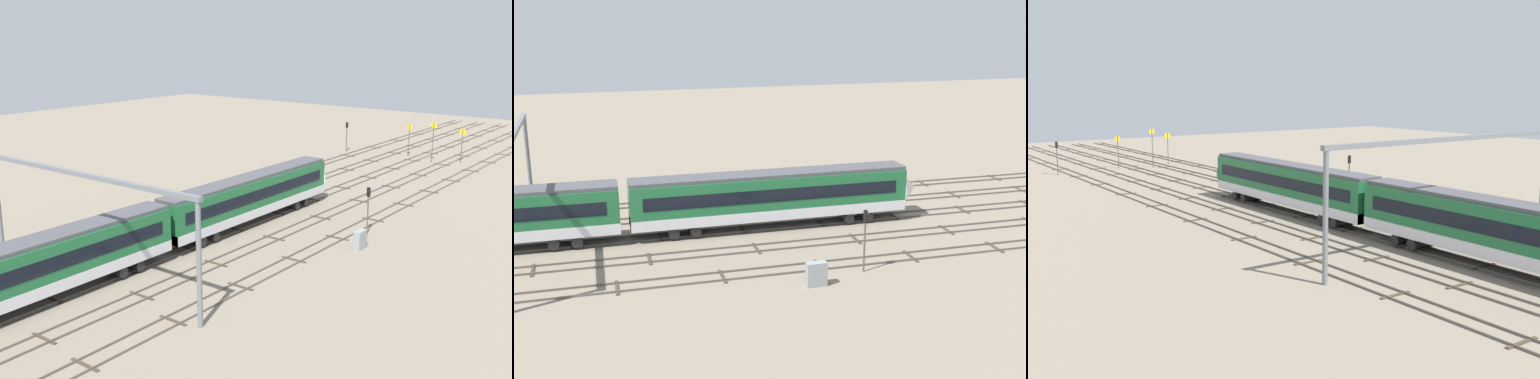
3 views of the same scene
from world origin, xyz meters
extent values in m
plane|color=gray|center=(0.00, 0.00, 0.00)|extent=(192.98, 192.98, 0.00)
cube|color=#59544C|center=(0.00, -10.24, 0.08)|extent=(176.98, 0.07, 0.16)
cube|color=#59544C|center=(0.00, -8.81, 0.08)|extent=(176.98, 0.07, 0.16)
cube|color=#473828|center=(-25.81, -9.52, 0.04)|extent=(0.24, 2.40, 0.08)
cube|color=#473828|center=(-18.44, -9.52, 0.04)|extent=(0.24, 2.40, 0.08)
cube|color=#473828|center=(-11.06, -9.52, 0.04)|extent=(0.24, 2.40, 0.08)
cube|color=#473828|center=(-3.69, -9.52, 0.04)|extent=(0.24, 2.40, 0.08)
cube|color=#473828|center=(3.69, -9.52, 0.04)|extent=(0.24, 2.40, 0.08)
cube|color=#473828|center=(11.06, -9.52, 0.04)|extent=(0.24, 2.40, 0.08)
cube|color=#473828|center=(18.44, -9.52, 0.04)|extent=(0.24, 2.40, 0.08)
cube|color=#473828|center=(25.81, -9.52, 0.04)|extent=(0.24, 2.40, 0.08)
cube|color=#473828|center=(33.18, -9.52, 0.04)|extent=(0.24, 2.40, 0.08)
cube|color=#473828|center=(40.56, -9.52, 0.04)|extent=(0.24, 2.40, 0.08)
cube|color=#473828|center=(47.93, -9.52, 0.04)|extent=(0.24, 2.40, 0.08)
cube|color=#473828|center=(55.31, -9.52, 0.04)|extent=(0.24, 2.40, 0.08)
cube|color=#59544C|center=(0.00, -5.48, 0.08)|extent=(176.98, 0.07, 0.16)
cube|color=#59544C|center=(0.00, -4.04, 0.08)|extent=(176.98, 0.07, 0.16)
cube|color=#473828|center=(-25.28, -4.76, 0.04)|extent=(0.24, 2.40, 0.08)
cube|color=#473828|center=(-16.85, -4.76, 0.04)|extent=(0.24, 2.40, 0.08)
cube|color=#473828|center=(-8.43, -4.76, 0.04)|extent=(0.24, 2.40, 0.08)
cube|color=#473828|center=(0.00, -4.76, 0.04)|extent=(0.24, 2.40, 0.08)
cube|color=#473828|center=(8.43, -4.76, 0.04)|extent=(0.24, 2.40, 0.08)
cube|color=#473828|center=(16.85, -4.76, 0.04)|extent=(0.24, 2.40, 0.08)
cube|color=#473828|center=(25.28, -4.76, 0.04)|extent=(0.24, 2.40, 0.08)
cube|color=#473828|center=(33.71, -4.76, 0.04)|extent=(0.24, 2.40, 0.08)
cube|color=#473828|center=(42.14, -4.76, 0.04)|extent=(0.24, 2.40, 0.08)
cube|color=#473828|center=(50.56, -4.76, 0.04)|extent=(0.24, 2.40, 0.08)
cube|color=#473828|center=(58.99, -4.76, 0.04)|extent=(0.24, 2.40, 0.08)
cube|color=#473828|center=(67.42, -4.76, 0.04)|extent=(0.24, 2.40, 0.08)
cube|color=#473828|center=(75.85, -4.76, 0.04)|extent=(0.24, 2.40, 0.08)
cube|color=#59544C|center=(0.00, -0.72, 0.08)|extent=(176.98, 0.07, 0.16)
cube|color=#59544C|center=(0.00, 0.72, 0.08)|extent=(176.98, 0.07, 0.16)
cube|color=#473828|center=(-21.24, 0.00, 0.04)|extent=(0.24, 2.40, 0.08)
cube|color=#473828|center=(-14.16, 0.00, 0.04)|extent=(0.24, 2.40, 0.08)
cube|color=#473828|center=(-7.08, 0.00, 0.04)|extent=(0.24, 2.40, 0.08)
cube|color=#473828|center=(0.00, 0.00, 0.04)|extent=(0.24, 2.40, 0.08)
cube|color=#473828|center=(7.08, 0.00, 0.04)|extent=(0.24, 2.40, 0.08)
cube|color=#473828|center=(14.16, 0.00, 0.04)|extent=(0.24, 2.40, 0.08)
cube|color=#473828|center=(21.24, 0.00, 0.04)|extent=(0.24, 2.40, 0.08)
cube|color=#473828|center=(28.32, 0.00, 0.04)|extent=(0.24, 2.40, 0.08)
cube|color=#473828|center=(35.40, 0.00, 0.04)|extent=(0.24, 2.40, 0.08)
cube|color=#473828|center=(42.47, 0.00, 0.04)|extent=(0.24, 2.40, 0.08)
cube|color=#473828|center=(49.55, 0.00, 0.04)|extent=(0.24, 2.40, 0.08)
cube|color=#473828|center=(56.63, 0.00, 0.04)|extent=(0.24, 2.40, 0.08)
cube|color=#473828|center=(63.71, 0.00, 0.04)|extent=(0.24, 2.40, 0.08)
cube|color=#473828|center=(70.79, 0.00, 0.04)|extent=(0.24, 2.40, 0.08)
cube|color=#473828|center=(77.87, 0.00, 0.04)|extent=(0.24, 2.40, 0.08)
cube|color=#473828|center=(84.95, 0.00, 0.04)|extent=(0.24, 2.40, 0.08)
cube|color=#59544C|center=(0.00, 4.04, 0.08)|extent=(176.98, 0.07, 0.16)
cube|color=#59544C|center=(0.00, 5.48, 0.08)|extent=(176.98, 0.07, 0.16)
cube|color=#473828|center=(-15.39, 4.76, 0.04)|extent=(0.24, 2.40, 0.08)
cube|color=#473828|center=(-7.69, 4.76, 0.04)|extent=(0.24, 2.40, 0.08)
cube|color=#473828|center=(0.00, 4.76, 0.04)|extent=(0.24, 2.40, 0.08)
cube|color=#473828|center=(7.69, 4.76, 0.04)|extent=(0.24, 2.40, 0.08)
cube|color=#473828|center=(15.39, 4.76, 0.04)|extent=(0.24, 2.40, 0.08)
cube|color=#473828|center=(23.08, 4.76, 0.04)|extent=(0.24, 2.40, 0.08)
cube|color=#473828|center=(30.78, 4.76, 0.04)|extent=(0.24, 2.40, 0.08)
cube|color=#473828|center=(38.47, 4.76, 0.04)|extent=(0.24, 2.40, 0.08)
cube|color=#473828|center=(46.17, 4.76, 0.04)|extent=(0.24, 2.40, 0.08)
cube|color=#473828|center=(53.86, 4.76, 0.04)|extent=(0.24, 2.40, 0.08)
cube|color=#473828|center=(61.56, 4.76, 0.04)|extent=(0.24, 2.40, 0.08)
cube|color=#473828|center=(69.25, 4.76, 0.04)|extent=(0.24, 2.40, 0.08)
cube|color=#473828|center=(76.95, 4.76, 0.04)|extent=(0.24, 2.40, 0.08)
cube|color=#473828|center=(84.64, 4.76, 0.04)|extent=(0.24, 2.40, 0.08)
cube|color=#59544C|center=(0.00, 8.81, 0.08)|extent=(176.98, 0.07, 0.16)
cube|color=#59544C|center=(0.00, 10.24, 0.08)|extent=(176.98, 0.07, 0.16)
cube|color=#473828|center=(-13.27, 9.52, 0.04)|extent=(0.24, 2.40, 0.08)
cube|color=#473828|center=(-4.42, 9.52, 0.04)|extent=(0.24, 2.40, 0.08)
cube|color=#473828|center=(4.42, 9.52, 0.04)|extent=(0.24, 2.40, 0.08)
cube|color=#473828|center=(13.27, 9.52, 0.04)|extent=(0.24, 2.40, 0.08)
cube|color=#473828|center=(22.12, 9.52, 0.04)|extent=(0.24, 2.40, 0.08)
cube|color=#473828|center=(30.97, 9.52, 0.04)|extent=(0.24, 2.40, 0.08)
cube|color=#473828|center=(39.82, 9.52, 0.04)|extent=(0.24, 2.40, 0.08)
cube|color=#473828|center=(48.67, 9.52, 0.04)|extent=(0.24, 2.40, 0.08)
cube|color=#473828|center=(57.52, 9.52, 0.04)|extent=(0.24, 2.40, 0.08)
cube|color=#473828|center=(66.37, 9.52, 0.04)|extent=(0.24, 2.40, 0.08)
cube|color=#473828|center=(75.21, 9.52, 0.04)|extent=(0.24, 2.40, 0.08)
cube|color=#473828|center=(84.06, 9.52, 0.04)|extent=(0.24, 2.40, 0.08)
cube|color=#1E6638|center=(2.51, 0.00, 2.86)|extent=(24.00, 2.90, 3.60)
cube|color=silver|center=(2.51, 0.00, 1.51)|extent=(24.00, 2.94, 0.90)
cube|color=#4C4C51|center=(2.51, 0.00, 4.81)|extent=(24.00, 2.50, 0.30)
cube|color=black|center=(2.51, -1.46, 3.29)|extent=(22.00, 0.04, 1.10)
cube|color=black|center=(2.51, 1.46, 3.29)|extent=(22.00, 0.04, 1.10)
cylinder|color=black|center=(-6.07, 0.00, 0.61)|extent=(0.90, 2.70, 0.90)
cylinder|color=black|center=(-4.27, 0.00, 0.61)|extent=(0.90, 2.70, 0.90)
cylinder|color=black|center=(9.29, 0.00, 0.61)|extent=(0.90, 2.70, 0.90)
cylinder|color=black|center=(11.09, 0.00, 0.61)|extent=(0.90, 2.70, 0.90)
cube|color=#1E6638|center=(-22.29, 0.00, 2.86)|extent=(24.00, 2.90, 3.60)
cube|color=silver|center=(-22.29, 0.00, 1.51)|extent=(24.00, 2.94, 0.90)
cube|color=#4C4C51|center=(-22.29, 0.00, 4.81)|extent=(24.00, 2.50, 0.30)
cube|color=black|center=(-22.29, -1.46, 3.29)|extent=(22.00, 0.04, 1.10)
cube|color=black|center=(-22.29, 1.46, 3.29)|extent=(22.00, 0.04, 1.10)
cylinder|color=black|center=(-15.51, 0.00, 0.61)|extent=(0.90, 2.70, 0.90)
cylinder|color=black|center=(-13.71, 0.00, 0.61)|extent=(0.90, 2.70, 0.90)
cone|color=silver|center=(15.31, 0.00, 2.68)|extent=(1.60, 3.24, 3.24)
cylinder|color=slate|center=(-17.94, -11.60, 4.33)|extent=(0.36, 0.36, 8.66)
cube|color=slate|center=(-17.94, 0.04, 8.83)|extent=(0.40, 23.87, 0.35)
cylinder|color=#4C4C51|center=(45.13, -6.47, 2.53)|extent=(0.12, 0.12, 5.06)
cylinder|color=yellow|center=(45.17, -6.47, 4.61)|extent=(0.05, 1.00, 1.00)
cube|color=black|center=(45.20, -6.47, 4.61)|extent=(0.02, 0.45, 0.12)
cylinder|color=#4C4C51|center=(45.03, 1.81, 2.47)|extent=(0.12, 0.12, 4.94)
cylinder|color=yellow|center=(45.07, 1.81, 4.57)|extent=(0.05, 0.83, 0.83)
cube|color=black|center=(45.10, 1.81, 4.57)|extent=(0.02, 0.38, 0.12)
cylinder|color=#4C4C51|center=(42.90, -2.88, 2.98)|extent=(0.12, 0.12, 5.95)
cylinder|color=yellow|center=(42.94, -2.88, 5.55)|extent=(0.05, 0.89, 0.89)
cube|color=black|center=(42.97, -2.88, 5.55)|extent=(0.02, 0.40, 0.12)
cylinder|color=#4C4C51|center=(42.90, 11.52, 1.93)|extent=(0.14, 0.14, 3.85)
cube|color=black|center=(42.90, 11.52, 4.30)|extent=(0.20, 0.32, 0.90)
sphere|color=yellow|center=(43.01, 11.52, 4.50)|extent=(0.20, 0.20, 0.20)
sphere|color=#262626|center=(43.01, 11.52, 4.11)|extent=(0.20, 0.20, 0.20)
cylinder|color=#4C4C51|center=(6.40, -11.24, 1.89)|extent=(0.14, 0.14, 3.78)
cube|color=black|center=(6.40, -11.24, 4.23)|extent=(0.20, 0.32, 0.90)
sphere|color=yellow|center=(6.51, -11.24, 4.43)|extent=(0.20, 0.20, 0.20)
sphere|color=#262626|center=(6.51, -11.24, 4.03)|extent=(0.20, 0.20, 0.20)
cube|color=gray|center=(2.27, -12.69, 0.86)|extent=(1.43, 0.62, 1.73)
cube|color=#333333|center=(2.99, -12.69, 1.12)|extent=(0.02, 0.43, 0.24)
camera|label=1|loc=(-46.70, -38.01, 19.30)|focal=44.69mm
camera|label=2|loc=(-11.86, -52.27, 18.84)|focal=46.16mm
camera|label=3|loc=(-48.87, 36.46, 12.78)|focal=44.80mm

